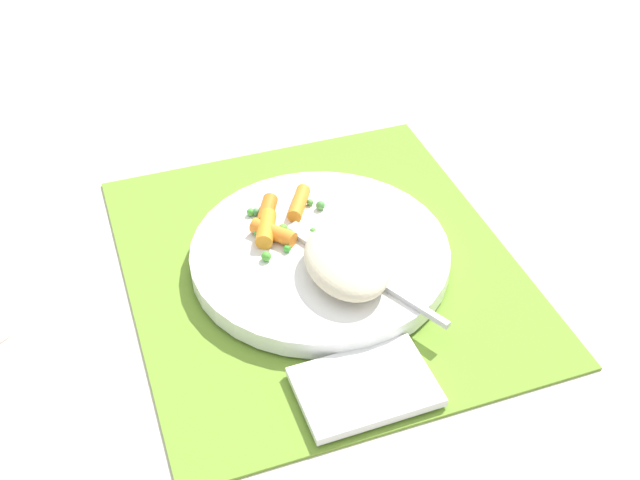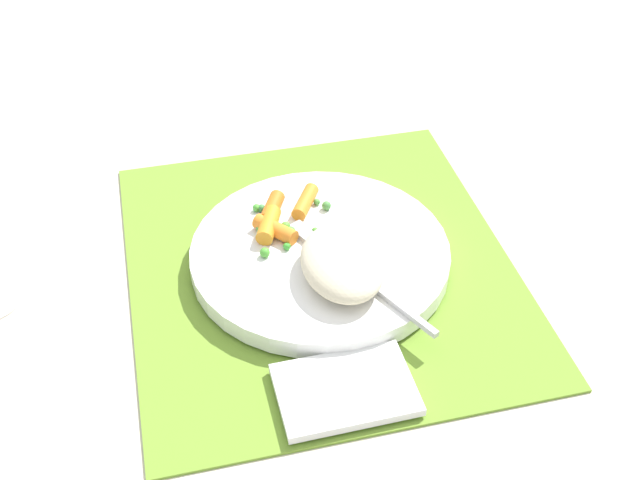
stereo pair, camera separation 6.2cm
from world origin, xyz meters
TOP-DOWN VIEW (x-y plane):
  - ground_plane at (0.00, 0.00)m, footprint 2.40×2.40m
  - placemat at (0.00, 0.00)m, footprint 0.42×0.38m
  - plate at (0.00, 0.00)m, footprint 0.26×0.26m
  - rice_mound at (-0.05, -0.01)m, footprint 0.11×0.08m
  - carrot_portion at (0.05, 0.03)m, footprint 0.08×0.08m
  - pea_scatter at (0.03, 0.02)m, footprint 0.09×0.09m
  - fork at (-0.03, -0.02)m, footprint 0.18×0.10m
  - napkin at (-0.17, 0.02)m, footprint 0.08×0.12m

SIDE VIEW (x-z plane):
  - ground_plane at x=0.00m, z-range 0.00..0.00m
  - placemat at x=0.00m, z-range 0.00..0.01m
  - napkin at x=-0.17m, z-range 0.01..0.01m
  - plate at x=0.00m, z-range 0.01..0.03m
  - fork at x=-0.03m, z-range 0.03..0.03m
  - pea_scatter at x=0.03m, z-range 0.02..0.03m
  - carrot_portion at x=0.05m, z-range 0.02..0.04m
  - rice_mound at x=-0.05m, z-range 0.03..0.06m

